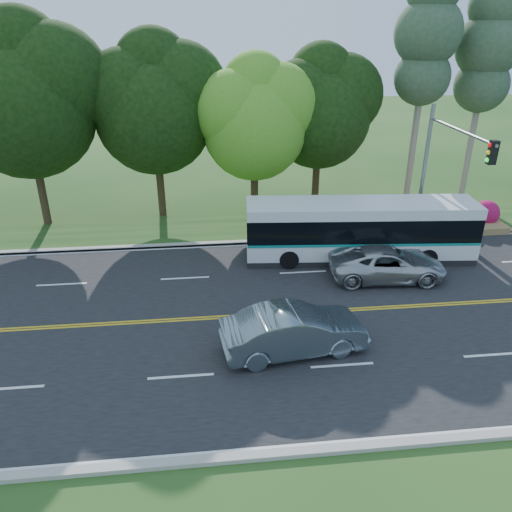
{
  "coord_description": "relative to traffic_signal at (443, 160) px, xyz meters",
  "views": [
    {
      "loc": [
        -4.94,
        -16.95,
        10.8
      ],
      "look_at": [
        -2.88,
        2.0,
        1.7
      ],
      "focal_mm": 35.0,
      "sensor_mm": 36.0,
      "label": 1
    }
  ],
  "objects": [
    {
      "name": "ground",
      "position": [
        -6.49,
        -5.4,
        -4.67
      ],
      "size": [
        120.0,
        120.0,
        0.0
      ],
      "primitive_type": "plane",
      "color": "#1E4617",
      "rests_on": "ground"
    },
    {
      "name": "road",
      "position": [
        -6.49,
        -5.4,
        -4.66
      ],
      "size": [
        60.0,
        14.0,
        0.02
      ],
      "primitive_type": "cube",
      "color": "black",
      "rests_on": "ground"
    },
    {
      "name": "curb_north",
      "position": [
        -6.49,
        1.75,
        -4.6
      ],
      "size": [
        60.0,
        0.3,
        0.15
      ],
      "primitive_type": "cube",
      "color": "#A6A296",
      "rests_on": "ground"
    },
    {
      "name": "curb_south",
      "position": [
        -6.49,
        -12.55,
        -4.6
      ],
      "size": [
        60.0,
        0.3,
        0.15
      ],
      "primitive_type": "cube",
      "color": "#A6A296",
      "rests_on": "ground"
    },
    {
      "name": "grass_verge",
      "position": [
        -6.49,
        3.6,
        -4.62
      ],
      "size": [
        60.0,
        4.0,
        0.1
      ],
      "primitive_type": "cube",
      "color": "#1E4617",
      "rests_on": "ground"
    },
    {
      "name": "lane_markings",
      "position": [
        -6.59,
        -5.4,
        -4.65
      ],
      "size": [
        57.6,
        13.82,
        0.0
      ],
      "color": "gold",
      "rests_on": "road"
    },
    {
      "name": "tree_row",
      "position": [
        -11.65,
        6.73,
        2.06
      ],
      "size": [
        44.7,
        9.1,
        13.84
      ],
      "color": "black",
      "rests_on": "ground"
    },
    {
      "name": "bougainvillea_hedge",
      "position": [
        0.69,
        2.75,
        -3.95
      ],
      "size": [
        9.5,
        2.25,
        1.5
      ],
      "color": "maroon",
      "rests_on": "ground"
    },
    {
      "name": "traffic_signal",
      "position": [
        0.0,
        0.0,
        0.0
      ],
      "size": [
        0.42,
        6.1,
        7.0
      ],
      "color": "gray",
      "rests_on": "ground"
    },
    {
      "name": "transit_bus",
      "position": [
        -4.0,
        -0.61,
        -3.22
      ],
      "size": [
        11.18,
        3.26,
        2.89
      ],
      "rotation": [
        0.0,
        0.0,
        -0.08
      ],
      "color": "silver",
      "rests_on": "road"
    },
    {
      "name": "sedan",
      "position": [
        -8.51,
        -7.89,
        -3.81
      ],
      "size": [
        5.33,
        2.48,
        1.69
      ],
      "primitive_type": "imported",
      "rotation": [
        0.0,
        0.0,
        1.71
      ],
      "color": "slate",
      "rests_on": "road"
    },
    {
      "name": "suv",
      "position": [
        -3.31,
        -2.85,
        -3.93
      ],
      "size": [
        5.37,
        2.76,
        1.45
      ],
      "primitive_type": "imported",
      "rotation": [
        0.0,
        0.0,
        1.5
      ],
      "color": "#B7BBBC",
      "rests_on": "road"
    }
  ]
}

